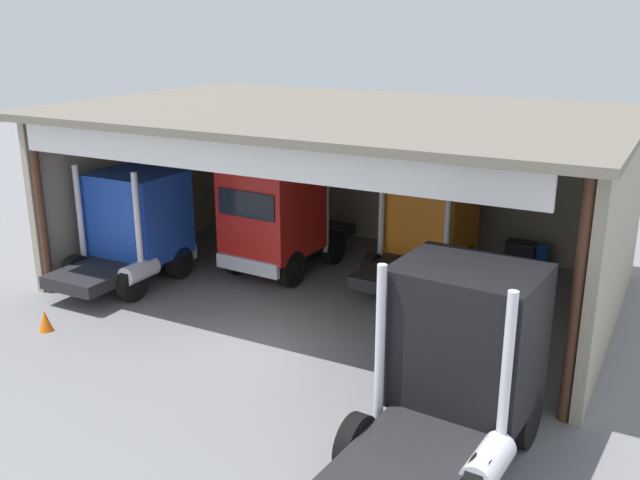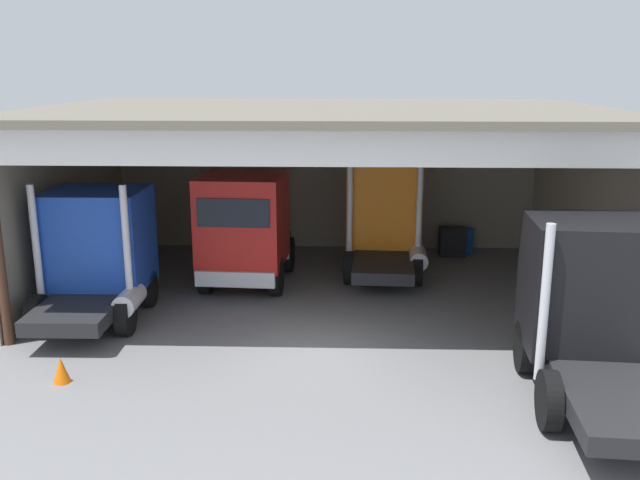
# 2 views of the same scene
# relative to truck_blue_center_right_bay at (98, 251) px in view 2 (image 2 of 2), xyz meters

# --- Properties ---
(ground_plane) EXTENTS (80.00, 80.00, 0.00)m
(ground_plane) POSITION_rel_truck_blue_center_right_bay_xyz_m (5.81, -2.22, -1.77)
(ground_plane) COLOR slate
(ground_plane) RESTS_ON ground
(workshop_shed) EXTENTS (15.85, 10.76, 5.39)m
(workshop_shed) POSITION_rel_truck_blue_center_right_bay_xyz_m (5.81, 3.52, 2.01)
(workshop_shed) COLOR #9E937F
(workshop_shed) RESTS_ON ground
(truck_blue_center_right_bay) EXTENTS (2.70, 4.45, 3.71)m
(truck_blue_center_right_bay) POSITION_rel_truck_blue_center_right_bay_xyz_m (0.00, 0.00, 0.00)
(truck_blue_center_right_bay) COLOR #1E47B7
(truck_blue_center_right_bay) RESTS_ON ground
(truck_red_center_left_bay) EXTENTS (2.62, 5.26, 3.46)m
(truck_red_center_left_bay) POSITION_rel_truck_blue_center_right_bay_xyz_m (3.52, 2.63, 0.06)
(truck_red_center_left_bay) COLOR red
(truck_red_center_left_bay) RESTS_ON ground
(truck_orange_center_bay) EXTENTS (2.61, 5.03, 3.67)m
(truck_orange_center_bay) POSITION_rel_truck_blue_center_right_bay_xyz_m (7.79, 4.50, 0.04)
(truck_orange_center_bay) COLOR orange
(truck_orange_center_bay) RESTS_ON ground
(truck_black_yard_outside) EXTENTS (2.85, 5.25, 3.67)m
(truck_black_yard_outside) POSITION_rel_truck_blue_center_right_bay_xyz_m (11.51, -4.03, 0.03)
(truck_black_yard_outside) COLOR black
(truck_black_yard_outside) RESTS_ON ground
(oil_drum) EXTENTS (0.58, 0.58, 0.89)m
(oil_drum) POSITION_rel_truck_blue_center_right_bay_xyz_m (10.84, 6.75, -1.33)
(oil_drum) COLOR #194CB2
(oil_drum) RESTS_ON ground
(tool_cart) EXTENTS (0.90, 0.60, 1.00)m
(tool_cart) POSITION_rel_truck_blue_center_right_bay_xyz_m (10.31, 6.38, -1.27)
(tool_cart) COLOR black
(tool_cart) RESTS_ON ground
(traffic_cone) EXTENTS (0.36, 0.36, 0.56)m
(traffic_cone) POSITION_rel_truck_blue_center_right_bay_xyz_m (0.55, -4.07, -1.49)
(traffic_cone) COLOR orange
(traffic_cone) RESTS_ON ground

